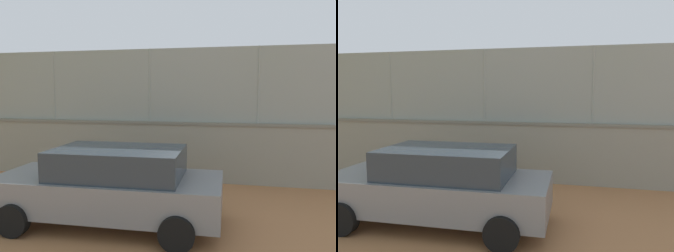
% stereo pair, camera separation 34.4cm
% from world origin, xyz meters
% --- Properties ---
extents(ground_plane, '(260.00, 260.00, 0.00)m').
position_xyz_m(ground_plane, '(0.00, 0.00, 0.00)').
color(ground_plane, '#A36B42').
extents(perimeter_wall, '(25.71, 1.35, 1.76)m').
position_xyz_m(perimeter_wall, '(-2.55, 13.59, 0.89)').
color(perimeter_wall, gray).
rests_on(perimeter_wall, ground_plane).
extents(fence_panel_on_wall, '(25.25, 0.95, 2.15)m').
position_xyz_m(fence_panel_on_wall, '(-2.55, 13.59, 2.83)').
color(fence_panel_on_wall, gray).
rests_on(fence_panel_on_wall, perimeter_wall).
extents(player_baseline_waiting, '(1.13, 0.83, 1.68)m').
position_xyz_m(player_baseline_waiting, '(-3.70, 5.23, 0.99)').
color(player_baseline_waiting, black).
rests_on(player_baseline_waiting, ground_plane).
extents(player_foreground_swinging, '(1.02, 0.75, 1.59)m').
position_xyz_m(player_foreground_swinging, '(-3.69, 10.17, 0.94)').
color(player_foreground_swinging, '#591919').
rests_on(player_foreground_swinging, ground_plane).
extents(player_at_service_line, '(0.70, 1.02, 1.53)m').
position_xyz_m(player_at_service_line, '(0.12, 9.62, 0.89)').
color(player_at_service_line, navy).
rests_on(player_at_service_line, ground_plane).
extents(sports_ball, '(0.08, 0.08, 0.08)m').
position_xyz_m(sports_ball, '(-3.88, 7.43, 1.37)').
color(sports_ball, yellow).
extents(parked_car_grey, '(4.48, 1.99, 1.55)m').
position_xyz_m(parked_car_grey, '(-2.57, 17.11, 0.81)').
color(parked_car_grey, slate).
rests_on(parked_car_grey, ground_plane).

